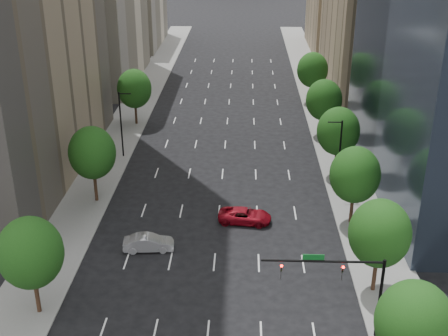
# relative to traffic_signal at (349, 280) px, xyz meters

# --- Properties ---
(sidewalk_left) EXTENTS (6.00, 200.00, 0.15)m
(sidewalk_left) POSITION_rel_traffic_signal_xyz_m (-26.03, 30.00, -5.10)
(sidewalk_left) COLOR slate
(sidewalk_left) RESTS_ON ground
(sidewalk_right) EXTENTS (6.00, 200.00, 0.15)m
(sidewalk_right) POSITION_rel_traffic_signal_xyz_m (4.97, 30.00, -5.10)
(sidewalk_right) COLOR slate
(sidewalk_right) RESTS_ON ground
(filler_left) EXTENTS (14.00, 26.00, 18.00)m
(filler_left) POSITION_rel_traffic_signal_xyz_m (-35.53, 106.00, 3.83)
(filler_left) COLOR beige
(filler_left) RESTS_ON ground
(parking_tan_right) EXTENTS (14.00, 30.00, 30.00)m
(parking_tan_right) POSITION_rel_traffic_signal_xyz_m (14.47, 70.00, 9.83)
(parking_tan_right) COLOR #8C7759
(parking_tan_right) RESTS_ON ground
(filler_right) EXTENTS (14.00, 26.00, 16.00)m
(filler_right) POSITION_rel_traffic_signal_xyz_m (14.47, 103.00, 2.83)
(filler_right) COLOR #8C7759
(filler_right) RESTS_ON ground
(tree_right_0) EXTENTS (5.20, 5.20, 8.39)m
(tree_right_0) POSITION_rel_traffic_signal_xyz_m (3.47, -5.00, 0.22)
(tree_right_0) COLOR #382316
(tree_right_0) RESTS_ON ground
(tree_right_1) EXTENTS (5.20, 5.20, 8.75)m
(tree_right_1) POSITION_rel_traffic_signal_xyz_m (3.47, 6.00, 0.58)
(tree_right_1) COLOR #382316
(tree_right_1) RESTS_ON ground
(tree_right_2) EXTENTS (5.20, 5.20, 8.61)m
(tree_right_2) POSITION_rel_traffic_signal_xyz_m (3.47, 18.00, 0.43)
(tree_right_2) COLOR #382316
(tree_right_2) RESTS_ON ground
(tree_right_3) EXTENTS (5.20, 5.20, 8.89)m
(tree_right_3) POSITION_rel_traffic_signal_xyz_m (3.47, 30.00, 0.72)
(tree_right_3) COLOR #382316
(tree_right_3) RESTS_ON ground
(tree_right_4) EXTENTS (5.20, 5.20, 8.46)m
(tree_right_4) POSITION_rel_traffic_signal_xyz_m (3.47, 44.00, 0.29)
(tree_right_4) COLOR #382316
(tree_right_4) RESTS_ON ground
(tree_right_5) EXTENTS (5.20, 5.20, 8.75)m
(tree_right_5) POSITION_rel_traffic_signal_xyz_m (3.47, 60.00, 0.58)
(tree_right_5) COLOR #382316
(tree_right_5) RESTS_ON ground
(tree_left_0) EXTENTS (5.20, 5.20, 8.75)m
(tree_left_0) POSITION_rel_traffic_signal_xyz_m (-24.53, 2.00, 0.58)
(tree_left_0) COLOR #382316
(tree_left_0) RESTS_ON ground
(tree_left_1) EXTENTS (5.20, 5.20, 8.97)m
(tree_left_1) POSITION_rel_traffic_signal_xyz_m (-24.53, 22.00, 0.79)
(tree_left_1) COLOR #382316
(tree_left_1) RESTS_ON ground
(tree_left_2) EXTENTS (5.20, 5.20, 8.68)m
(tree_left_2) POSITION_rel_traffic_signal_xyz_m (-24.53, 48.00, 0.50)
(tree_left_2) COLOR #382316
(tree_left_2) RESTS_ON ground
(streetlight_rn) EXTENTS (1.70, 0.20, 9.00)m
(streetlight_rn) POSITION_rel_traffic_signal_xyz_m (2.91, 25.00, -0.33)
(streetlight_rn) COLOR black
(streetlight_rn) RESTS_ON ground
(streetlight_ln) EXTENTS (1.70, 0.20, 9.00)m
(streetlight_ln) POSITION_rel_traffic_signal_xyz_m (-23.96, 35.00, -0.33)
(streetlight_ln) COLOR black
(streetlight_ln) RESTS_ON ground
(traffic_signal) EXTENTS (9.12, 0.40, 7.38)m
(traffic_signal) POSITION_rel_traffic_signal_xyz_m (0.00, 0.00, 0.00)
(traffic_signal) COLOR black
(traffic_signal) RESTS_ON ground
(car_silver) EXTENTS (5.02, 2.16, 1.61)m
(car_silver) POSITION_rel_traffic_signal_xyz_m (-17.02, 11.90, -4.37)
(car_silver) COLOR #9E9FA3
(car_silver) RESTS_ON ground
(car_red_far) EXTENTS (5.83, 3.13, 1.56)m
(car_red_far) POSITION_rel_traffic_signal_xyz_m (-7.70, 17.76, -4.39)
(car_red_far) COLOR maroon
(car_red_far) RESTS_ON ground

